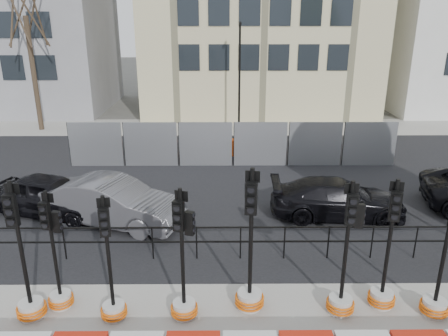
{
  "coord_description": "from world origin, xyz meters",
  "views": [
    {
      "loc": [
        -0.53,
        -9.32,
        6.43
      ],
      "look_at": [
        -0.44,
        3.0,
        2.04
      ],
      "focal_mm": 35.0,
      "sensor_mm": 36.0,
      "label": 1
    }
  ],
  "objects_px": {
    "traffic_signal_h": "(438,290)",
    "car_c": "(338,199)",
    "traffic_signal_a": "(28,292)",
    "car_a": "(51,195)",
    "traffic_signal_d": "(184,289)"
  },
  "relations": [
    {
      "from": "traffic_signal_h",
      "to": "car_c",
      "type": "height_order",
      "value": "traffic_signal_h"
    },
    {
      "from": "car_c",
      "to": "traffic_signal_a",
      "type": "bearing_deg",
      "value": 124.78
    },
    {
      "from": "car_a",
      "to": "car_c",
      "type": "height_order",
      "value": "car_a"
    },
    {
      "from": "traffic_signal_a",
      "to": "car_a",
      "type": "xyz_separation_m",
      "value": [
        -1.45,
        5.32,
        0.01
      ]
    },
    {
      "from": "traffic_signal_a",
      "to": "car_a",
      "type": "distance_m",
      "value": 5.51
    },
    {
      "from": "traffic_signal_d",
      "to": "car_a",
      "type": "relative_size",
      "value": 0.71
    },
    {
      "from": "traffic_signal_a",
      "to": "car_c",
      "type": "height_order",
      "value": "traffic_signal_a"
    },
    {
      "from": "traffic_signal_h",
      "to": "car_c",
      "type": "relative_size",
      "value": 0.71
    },
    {
      "from": "traffic_signal_h",
      "to": "car_a",
      "type": "bearing_deg",
      "value": 144.18
    },
    {
      "from": "traffic_signal_a",
      "to": "car_c",
      "type": "distance_m",
      "value": 9.56
    },
    {
      "from": "traffic_signal_a",
      "to": "traffic_signal_h",
      "type": "distance_m",
      "value": 9.01
    },
    {
      "from": "traffic_signal_a",
      "to": "traffic_signal_h",
      "type": "xyz_separation_m",
      "value": [
        9.01,
        0.02,
        -0.02
      ]
    },
    {
      "from": "traffic_signal_h",
      "to": "car_a",
      "type": "xyz_separation_m",
      "value": [
        -10.46,
        5.29,
        0.04
      ]
    },
    {
      "from": "traffic_signal_a",
      "to": "traffic_signal_h",
      "type": "bearing_deg",
      "value": 0.72
    },
    {
      "from": "traffic_signal_h",
      "to": "car_c",
      "type": "xyz_separation_m",
      "value": [
        -0.93,
        5.08,
        -0.02
      ]
    }
  ]
}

